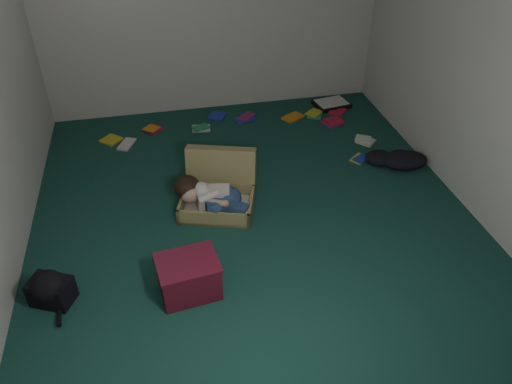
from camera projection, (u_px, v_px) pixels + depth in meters
name	position (u px, v px, depth m)	size (l,w,h in m)	color
floor	(253.00, 213.00, 4.67)	(4.50, 4.50, 0.00)	#164138
wall_back	(211.00, 3.00, 5.67)	(4.50, 4.50, 0.00)	silver
wall_front	(360.00, 297.00, 2.13)	(4.50, 4.50, 0.00)	silver
wall_right	(482.00, 62.00, 4.24)	(4.50, 4.50, 0.00)	silver
suitcase	(219.00, 190.00, 4.72)	(0.83, 0.82, 0.49)	#9C8D56
person	(211.00, 196.00, 4.56)	(0.67, 0.50, 0.30)	silver
maroon_bin	(189.00, 277.00, 3.79)	(0.50, 0.41, 0.32)	maroon
backpack	(51.00, 290.00, 3.74)	(0.38, 0.30, 0.23)	black
clothing_pile	(389.00, 157.00, 5.31)	(0.49, 0.40, 0.15)	black
paper_tray	(331.00, 104.00, 6.44)	(0.47, 0.39, 0.06)	black
book_scatter	(255.00, 128.00, 5.96)	(3.04, 1.53, 0.02)	gold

